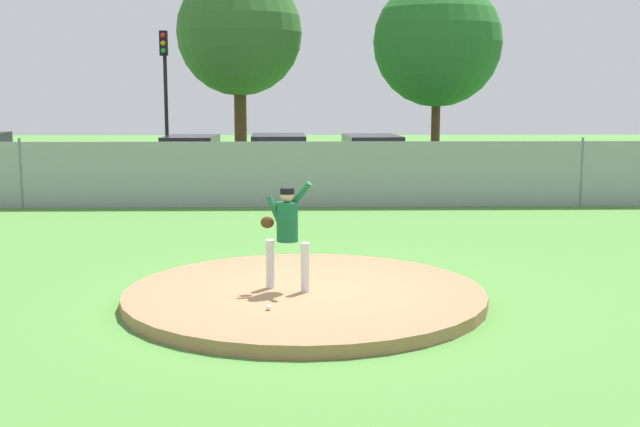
{
  "coord_description": "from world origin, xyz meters",
  "views": [
    {
      "loc": [
        -0.03,
        -11.89,
        3.16
      ],
      "look_at": [
        0.29,
        2.53,
        0.96
      ],
      "focal_mm": 45.46,
      "sensor_mm": 36.0,
      "label": 1
    }
  ],
  "objects_px": {
    "baseball": "(268,308)",
    "traffic_light_near": "(165,78)",
    "parked_car_silver": "(279,162)",
    "parked_car_red": "(191,163)",
    "parked_car_champagne": "(372,162)",
    "pitcher_youth": "(287,228)",
    "traffic_cone_orange": "(568,189)"
  },
  "relations": [
    {
      "from": "traffic_light_near",
      "to": "parked_car_silver",
      "type": "bearing_deg",
      "value": -41.56
    },
    {
      "from": "parked_car_champagne",
      "to": "parked_car_red",
      "type": "height_order",
      "value": "parked_car_champagne"
    },
    {
      "from": "baseball",
      "to": "parked_car_red",
      "type": "bearing_deg",
      "value": 101.37
    },
    {
      "from": "parked_car_red",
      "to": "parked_car_silver",
      "type": "bearing_deg",
      "value": 3.66
    },
    {
      "from": "pitcher_youth",
      "to": "parked_car_silver",
      "type": "height_order",
      "value": "pitcher_youth"
    },
    {
      "from": "parked_car_silver",
      "to": "traffic_cone_orange",
      "type": "xyz_separation_m",
      "value": [
        8.7,
        -2.88,
        -0.56
      ]
    },
    {
      "from": "parked_car_silver",
      "to": "parked_car_red",
      "type": "height_order",
      "value": "parked_car_silver"
    },
    {
      "from": "parked_car_red",
      "to": "parked_car_champagne",
      "type": "bearing_deg",
      "value": 1.6
    },
    {
      "from": "baseball",
      "to": "traffic_light_near",
      "type": "height_order",
      "value": "traffic_light_near"
    },
    {
      "from": "parked_car_silver",
      "to": "traffic_cone_orange",
      "type": "relative_size",
      "value": 8.28
    },
    {
      "from": "parked_car_champagne",
      "to": "parked_car_red",
      "type": "distance_m",
      "value": 5.93
    },
    {
      "from": "baseball",
      "to": "parked_car_champagne",
      "type": "bearing_deg",
      "value": 80.09
    },
    {
      "from": "baseball",
      "to": "traffic_cone_orange",
      "type": "bearing_deg",
      "value": 57.17
    },
    {
      "from": "pitcher_youth",
      "to": "parked_car_champagne",
      "type": "distance_m",
      "value": 14.95
    },
    {
      "from": "baseball",
      "to": "parked_car_champagne",
      "type": "xyz_separation_m",
      "value": [
        2.77,
        15.87,
        0.59
      ]
    },
    {
      "from": "parked_car_champagne",
      "to": "parked_car_red",
      "type": "bearing_deg",
      "value": -178.4
    },
    {
      "from": "pitcher_youth",
      "to": "parked_car_silver",
      "type": "distance_m",
      "value": 14.76
    },
    {
      "from": "parked_car_red",
      "to": "traffic_light_near",
      "type": "distance_m",
      "value": 5.07
    },
    {
      "from": "traffic_cone_orange",
      "to": "parked_car_silver",
      "type": "bearing_deg",
      "value": 161.7
    },
    {
      "from": "baseball",
      "to": "parked_car_red",
      "type": "distance_m",
      "value": 16.03
    },
    {
      "from": "parked_car_silver",
      "to": "traffic_cone_orange",
      "type": "height_order",
      "value": "parked_car_silver"
    },
    {
      "from": "pitcher_youth",
      "to": "traffic_cone_orange",
      "type": "relative_size",
      "value": 3.01
    },
    {
      "from": "parked_car_red",
      "to": "traffic_cone_orange",
      "type": "relative_size",
      "value": 7.56
    },
    {
      "from": "traffic_light_near",
      "to": "pitcher_youth",
      "type": "bearing_deg",
      "value": -75.41
    },
    {
      "from": "parked_car_silver",
      "to": "parked_car_champagne",
      "type": "distance_m",
      "value": 3.08
    },
    {
      "from": "pitcher_youth",
      "to": "parked_car_champagne",
      "type": "xyz_separation_m",
      "value": [
        2.54,
        14.73,
        -0.33
      ]
    },
    {
      "from": "baseball",
      "to": "pitcher_youth",
      "type": "bearing_deg",
      "value": 78.52
    },
    {
      "from": "traffic_light_near",
      "to": "baseball",
      "type": "bearing_deg",
      "value": -76.86
    },
    {
      "from": "baseball",
      "to": "traffic_cone_orange",
      "type": "height_order",
      "value": "traffic_cone_orange"
    },
    {
      "from": "parked_car_champagne",
      "to": "traffic_light_near",
      "type": "distance_m",
      "value": 8.75
    },
    {
      "from": "pitcher_youth",
      "to": "baseball",
      "type": "height_order",
      "value": "pitcher_youth"
    },
    {
      "from": "parked_car_champagne",
      "to": "traffic_cone_orange",
      "type": "distance_m",
      "value": 6.33
    }
  ]
}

